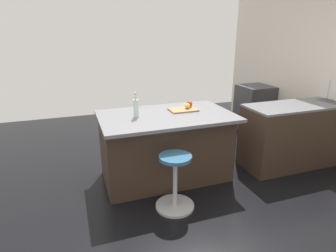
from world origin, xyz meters
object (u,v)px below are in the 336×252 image
object	(u,v)px
stool_by_window	(175,184)
water_bottle	(136,108)
oven_range	(254,108)
apple_red	(189,104)
apple_yellow	(188,106)
cutting_board	(183,110)
kitchen_island	(166,146)

from	to	relation	value
stool_by_window	water_bottle	world-z (taller)	water_bottle
oven_range	apple_red	size ratio (longest dim) A/B	11.07
apple_red	water_bottle	bearing A→B (deg)	12.45
apple_yellow	cutting_board	bearing A→B (deg)	2.18
oven_range	kitchen_island	xyz separation A→B (m)	(2.32, 1.28, 0.01)
stool_by_window	cutting_board	bearing A→B (deg)	-117.79
stool_by_window	oven_range	bearing A→B (deg)	-141.04
kitchen_island	cutting_board	xyz separation A→B (m)	(-0.27, -0.06, 0.46)
stool_by_window	apple_red	distance (m)	1.18
apple_yellow	apple_red	xyz separation A→B (m)	(-0.06, -0.07, 0.00)
apple_red	stool_by_window	bearing A→B (deg)	58.07
kitchen_island	water_bottle	size ratio (longest dim) A/B	5.38
apple_yellow	apple_red	world-z (taller)	apple_red
stool_by_window	cutting_board	size ratio (longest dim) A/B	1.78
apple_yellow	water_bottle	distance (m)	0.73
cutting_board	apple_yellow	xyz separation A→B (m)	(-0.06, -0.00, 0.05)
kitchen_island	water_bottle	distance (m)	0.69
kitchen_island	oven_range	bearing A→B (deg)	-151.01
oven_range	stool_by_window	world-z (taller)	oven_range
kitchen_island	stool_by_window	distance (m)	0.72
kitchen_island	cutting_board	bearing A→B (deg)	-167.77
kitchen_island	cutting_board	distance (m)	0.53
stool_by_window	cutting_board	world-z (taller)	cutting_board
kitchen_island	apple_yellow	xyz separation A→B (m)	(-0.33, -0.06, 0.50)
stool_by_window	apple_red	bearing A→B (deg)	-121.93
apple_yellow	apple_red	size ratio (longest dim) A/B	0.89
oven_range	cutting_board	distance (m)	2.43
oven_range	stool_by_window	xyz separation A→B (m)	(2.44, 1.98, -0.14)
oven_range	apple_red	world-z (taller)	apple_red
apple_yellow	water_bottle	bearing A→B (deg)	7.71
cutting_board	oven_range	bearing A→B (deg)	-149.11
apple_red	apple_yellow	bearing A→B (deg)	51.94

